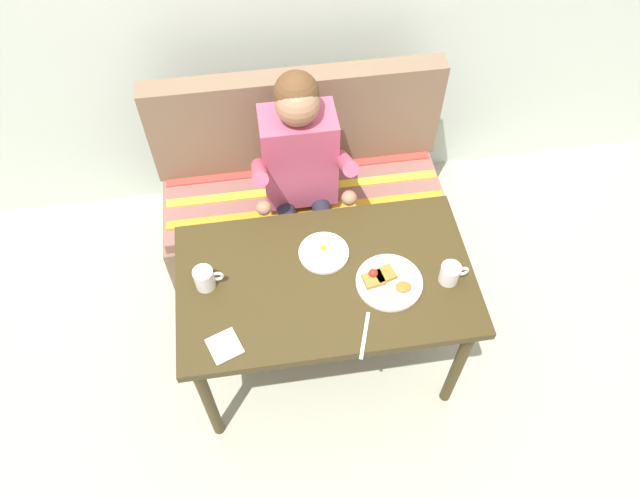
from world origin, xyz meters
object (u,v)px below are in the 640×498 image
plate_eggs (324,252)px  table (325,288)px  person (301,170)px  couch (303,199)px  coffee_mug_second (450,273)px  napkin (225,346)px  plate_breakfast (388,281)px  knife (365,335)px  coffee_mug (205,278)px

plate_eggs → table: bearing=-95.3°
person → plate_eggs: size_ratio=5.81×
couch → coffee_mug_second: couch is taller
napkin → couch: bearing=67.5°
table → couch: bearing=90.0°
person → plate_breakfast: 0.70m
couch → plate_eggs: bearing=-89.1°
plate_eggs → napkin: size_ratio=1.77×
couch → napkin: bearing=-112.5°
napkin → knife: (0.53, -0.03, -0.00)m
plate_breakfast → knife: (-0.13, -0.22, -0.01)m
coffee_mug_second → napkin: 0.92m
plate_breakfast → napkin: size_ratio=2.27×
person → coffee_mug_second: 0.84m
couch → table: bearing=-90.0°
knife → table: bearing=129.8°
plate_breakfast → plate_eggs: 0.29m
person → coffee_mug: (-0.45, -0.56, 0.04)m
person → coffee_mug_second: person is taller
plate_breakfast → coffee_mug: 0.72m
plate_breakfast → coffee_mug_second: coffee_mug_second is taller
couch → coffee_mug: 0.98m
knife → plate_breakfast: bearing=77.3°
napkin → knife: bearing=-3.6°
coffee_mug → knife: coffee_mug is taller
person → plate_eggs: person is taller
couch → person: 0.45m
table → coffee_mug: coffee_mug is taller
coffee_mug → couch: bearing=57.0°
knife → couch: bearing=114.9°
plate_breakfast → coffee_mug_second: (0.25, -0.02, 0.03)m
person → coffee_mug: bearing=-129.2°
coffee_mug_second → knife: (-0.38, -0.20, -0.04)m
plate_breakfast → knife: size_ratio=1.34×
couch → napkin: size_ratio=12.23×
coffee_mug → coffee_mug_second: size_ratio=1.00×
plate_eggs → coffee_mug_second: coffee_mug_second is taller
coffee_mug → napkin: size_ratio=1.00×
plate_eggs → coffee_mug_second: bearing=-22.8°
couch → coffee_mug_second: (0.49, -0.85, 0.45)m
table → plate_breakfast: size_ratio=4.49×
coffee_mug_second → knife: 0.43m
person → napkin: size_ratio=10.30×
napkin → knife: size_ratio=0.59×
coffee_mug → knife: (0.58, -0.31, -0.05)m
plate_eggs → person: bearing=93.9°
knife → coffee_mug_second: bearing=46.5°
coffee_mug → napkin: coffee_mug is taller
coffee_mug → knife: size_ratio=0.59×
coffee_mug_second → plate_breakfast: bearing=175.5°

